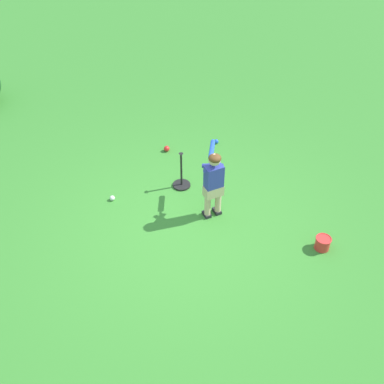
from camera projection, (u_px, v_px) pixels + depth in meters
ground_plane at (187, 228)px, 6.43m from camera, size 40.00×40.00×0.00m
child_batter at (213, 179)px, 6.26m from camera, size 0.77×0.31×1.08m
play_ball_midfield at (112, 198)px, 6.88m from camera, size 0.08×0.08×0.08m
play_ball_far_left at (216, 141)px, 8.07m from camera, size 0.08×0.08×0.08m
play_ball_center_lawn at (167, 149)px, 7.88m from camera, size 0.10×0.10×0.10m
batting_tee at (182, 180)px, 7.11m from camera, size 0.28×0.28×0.62m
toy_bucket at (323, 243)px, 6.08m from camera, size 0.22×0.22×0.19m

